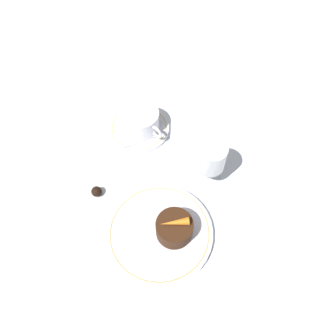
{
  "coord_description": "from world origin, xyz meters",
  "views": [
    {
      "loc": [
        0.17,
        -0.18,
        0.66
      ],
      "look_at": [
        -0.1,
        0.1,
        0.04
      ],
      "focal_mm": 35.0,
      "sensor_mm": 36.0,
      "label": 1
    }
  ],
  "objects_px": {
    "wine_glass": "(211,159)",
    "coffee_cup": "(140,120)",
    "fork": "(234,281)",
    "dinner_plate": "(160,233)",
    "dessert_cake": "(174,228)"
  },
  "relations": [
    {
      "from": "coffee_cup",
      "to": "fork",
      "type": "height_order",
      "value": "coffee_cup"
    },
    {
      "from": "coffee_cup",
      "to": "dessert_cake",
      "type": "height_order",
      "value": "coffee_cup"
    },
    {
      "from": "fork",
      "to": "dinner_plate",
      "type": "bearing_deg",
      "value": -169.68
    },
    {
      "from": "wine_glass",
      "to": "coffee_cup",
      "type": "bearing_deg",
      "value": -178.19
    },
    {
      "from": "wine_glass",
      "to": "fork",
      "type": "bearing_deg",
      "value": -37.09
    },
    {
      "from": "dinner_plate",
      "to": "wine_glass",
      "type": "bearing_deg",
      "value": 95.6
    },
    {
      "from": "coffee_cup",
      "to": "fork",
      "type": "bearing_deg",
      "value": -18.62
    },
    {
      "from": "dinner_plate",
      "to": "dessert_cake",
      "type": "bearing_deg",
      "value": 41.99
    },
    {
      "from": "dessert_cake",
      "to": "wine_glass",
      "type": "bearing_deg",
      "value": 104.45
    },
    {
      "from": "fork",
      "to": "dessert_cake",
      "type": "bearing_deg",
      "value": -175.79
    },
    {
      "from": "coffee_cup",
      "to": "dessert_cake",
      "type": "bearing_deg",
      "value": -30.01
    },
    {
      "from": "dinner_plate",
      "to": "fork",
      "type": "height_order",
      "value": "dinner_plate"
    },
    {
      "from": "coffee_cup",
      "to": "fork",
      "type": "relative_size",
      "value": 0.68
    },
    {
      "from": "coffee_cup",
      "to": "wine_glass",
      "type": "height_order",
      "value": "wine_glass"
    },
    {
      "from": "coffee_cup",
      "to": "wine_glass",
      "type": "bearing_deg",
      "value": 1.81
    }
  ]
}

